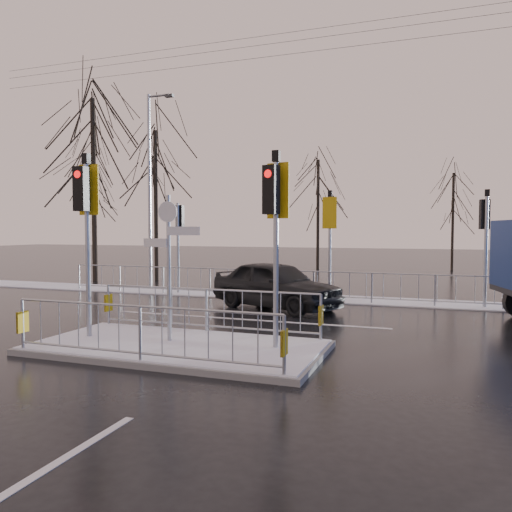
% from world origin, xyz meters
% --- Properties ---
extents(ground, '(120.00, 120.00, 0.00)m').
position_xyz_m(ground, '(0.00, 0.00, 0.00)').
color(ground, black).
rests_on(ground, ground).
extents(snow_verge, '(30.00, 2.00, 0.04)m').
position_xyz_m(snow_verge, '(0.00, 8.60, 0.02)').
color(snow_verge, white).
rests_on(snow_verge, ground).
extents(lane_markings, '(8.00, 11.38, 0.01)m').
position_xyz_m(lane_markings, '(0.00, -0.33, 0.00)').
color(lane_markings, silver).
rests_on(lane_markings, ground).
extents(traffic_island, '(6.00, 3.04, 4.15)m').
position_xyz_m(traffic_island, '(-0.01, 0.01, 0.39)').
color(traffic_island, slate).
rests_on(traffic_island, ground).
extents(far_kerb_fixtures, '(18.00, 0.65, 3.83)m').
position_xyz_m(far_kerb_fixtures, '(0.29, 8.09, 1.02)').
color(far_kerb_fixtures, '#969CA3').
rests_on(far_kerb_fixtures, ground).
extents(car_far_lane, '(4.81, 3.44, 1.52)m').
position_xyz_m(car_far_lane, '(0.26, 5.96, 0.76)').
color(car_far_lane, black).
rests_on(car_far_lane, ground).
extents(tree_near_a, '(4.75, 4.75, 8.97)m').
position_xyz_m(tree_near_a, '(-10.50, 11.00, 6.11)').
color(tree_near_a, black).
rests_on(tree_near_a, ground).
extents(tree_near_b, '(4.00, 4.00, 7.55)m').
position_xyz_m(tree_near_b, '(-8.00, 12.50, 5.15)').
color(tree_near_b, black).
rests_on(tree_near_b, ground).
extents(tree_near_c, '(3.50, 3.50, 6.61)m').
position_xyz_m(tree_near_c, '(-12.50, 13.50, 4.50)').
color(tree_near_c, black).
rests_on(tree_near_c, ground).
extents(tree_far_a, '(3.75, 3.75, 7.08)m').
position_xyz_m(tree_far_a, '(-2.00, 22.00, 4.82)').
color(tree_far_a, black).
rests_on(tree_far_a, ground).
extents(tree_far_b, '(3.25, 3.25, 6.14)m').
position_xyz_m(tree_far_b, '(6.00, 24.00, 4.18)').
color(tree_far_b, black).
rests_on(tree_far_b, ground).
extents(street_lamp_left, '(1.25, 0.18, 8.20)m').
position_xyz_m(street_lamp_left, '(-6.43, 9.50, 4.49)').
color(street_lamp_left, '#969CA3').
rests_on(street_lamp_left, ground).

